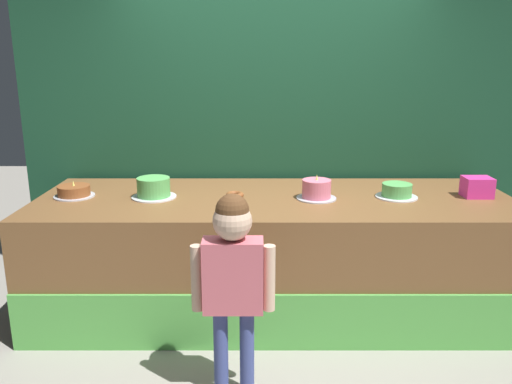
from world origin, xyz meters
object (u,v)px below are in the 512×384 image
Objects in this scene: child_figure at (232,269)px; cake_far_left at (73,192)px; cake_center_right at (316,190)px; pink_box at (476,187)px; donut at (234,195)px; cake_center_left at (153,188)px; cake_far_right at (396,191)px.

cake_far_left is (-1.22, 1.08, 0.15)m from child_figure.
child_figure is 1.18m from cake_center_right.
pink_box is at bearing 2.73° from cake_center_right.
cake_center_left is at bearing -179.70° from donut.
donut is at bearing -179.46° from pink_box.
cake_center_left is (-0.63, 1.06, 0.19)m from child_figure.
cake_center_left reaches higher than cake_far_left.
cake_center_right is 0.95× the size of cake_far_right.
donut is 1.19m from cake_far_right.
pink_box is 0.60m from cake_far_right.
donut is 0.60m from cake_center_right.
donut is 0.45× the size of cake_far_left.
cake_far_left reaches higher than cake_far_right.
cake_far_left reaches higher than donut.
pink_box is at bearing 31.58° from child_figure.
cake_far_left is at bearing 179.04° from donut.
cake_center_left reaches higher than pink_box.
cake_center_right is 0.60m from cake_far_right.
child_figure is 9.02× the size of donut.
donut is at bearing 91.65° from child_figure.
child_figure is 5.95× the size of pink_box.
cake_far_left is 0.60m from cake_center_left.
donut is 0.43× the size of cake_far_right.
pink_box is at bearing -0.06° from cake_far_left.
child_figure is at bearing -148.42° from pink_box.
cake_center_right is at bearing -1.93° from cake_far_left.
child_figure reaches higher than pink_box.
pink_box is at bearing 1.78° from cake_far_right.
cake_far_left is at bearing 177.78° from cake_center_left.
cake_center_left is at bearing -2.22° from cake_far_left.
pink_box is 2.38m from cake_center_left.
cake_center_left is at bearing -179.96° from cake_far_right.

